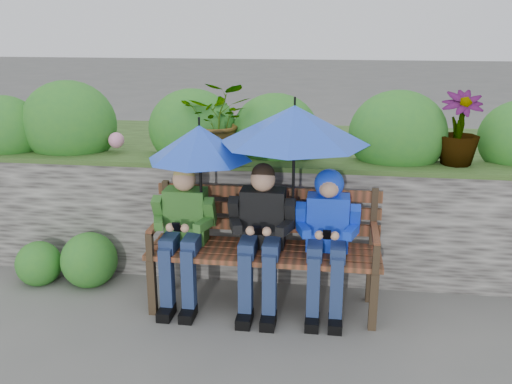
# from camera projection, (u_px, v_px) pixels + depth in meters

# --- Properties ---
(ground) EXTENTS (60.00, 60.00, 0.00)m
(ground) POSITION_uv_depth(u_px,v_px,m) (254.00, 313.00, 4.40)
(ground) COLOR #575753
(ground) RESTS_ON ground
(garden_backdrop) EXTENTS (8.00, 2.84, 1.72)m
(garden_backdrop) POSITION_uv_depth(u_px,v_px,m) (269.00, 182.00, 5.78)
(garden_backdrop) COLOR #3B3835
(garden_backdrop) RESTS_ON ground
(park_bench) EXTENTS (1.78, 0.52, 0.94)m
(park_bench) POSITION_uv_depth(u_px,v_px,m) (265.00, 240.00, 4.42)
(park_bench) COLOR #36291B
(park_bench) RESTS_ON ground
(boy_left) EXTENTS (0.48, 0.56, 1.12)m
(boy_left) POSITION_uv_depth(u_px,v_px,m) (183.00, 228.00, 4.40)
(boy_left) COLOR #376B2A
(boy_left) RESTS_ON ground
(boy_middle) EXTENTS (0.51, 0.59, 1.15)m
(boy_middle) POSITION_uv_depth(u_px,v_px,m) (261.00, 231.00, 4.31)
(boy_middle) COLOR black
(boy_middle) RESTS_ON ground
(boy_right) EXTENTS (0.48, 0.58, 1.11)m
(boy_right) POSITION_uv_depth(u_px,v_px,m) (327.00, 230.00, 4.26)
(boy_right) COLOR blue
(boy_right) RESTS_ON ground
(umbrella_left) EXTENTS (0.80, 0.80, 0.79)m
(umbrella_left) POSITION_uv_depth(u_px,v_px,m) (200.00, 143.00, 4.23)
(umbrella_left) COLOR blue
(umbrella_left) RESTS_ON ground
(umbrella_right) EXTENTS (1.10, 1.10, 0.93)m
(umbrella_right) POSITION_uv_depth(u_px,v_px,m) (294.00, 124.00, 4.11)
(umbrella_right) COLOR blue
(umbrella_right) RESTS_ON ground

